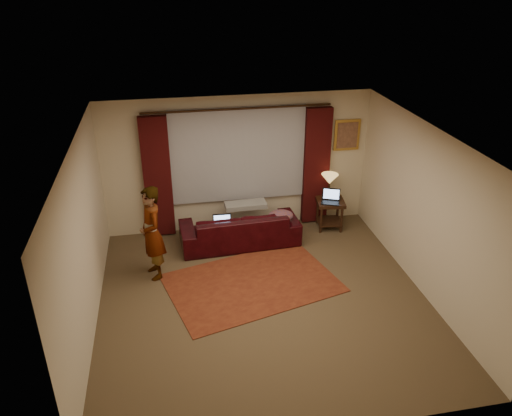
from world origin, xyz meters
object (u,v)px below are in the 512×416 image
Objects in this scene: laptop_sofa at (223,224)px; laptop_table at (331,197)px; end_table at (330,214)px; sofa at (240,222)px; person at (152,233)px; tiffany_lamp at (329,187)px.

laptop_table is (2.11, 0.39, 0.16)m from laptop_sofa.
sofa is at bearing -171.48° from end_table.
laptop_table reaches higher than end_table.
end_table is 3.56m from person.
sofa is 1.84m from end_table.
person is at bearing -161.51° from tiffany_lamp.
laptop_sofa is 0.22× the size of person.
laptop_sofa is 2.23m from end_table.
sofa is 4.18× the size of tiffany_lamp.
tiffany_lamp reaches higher than laptop_table.
tiffany_lamp reaches higher than end_table.
end_table is at bearing 16.16° from laptop_sofa.
sofa is 5.89× the size of laptop_table.
sofa reaches higher than end_table.
sofa reaches higher than laptop_sofa.
laptop_sofa is at bearing -167.04° from end_table.
laptop_sofa is 1.35m from person.
end_table is 1.15× the size of tiffany_lamp.
end_table is 0.43m from laptop_table.
end_table is at bearing -174.09° from sofa.
person is at bearing -151.90° from laptop_sofa.
end_table is at bearing 90.99° from person.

